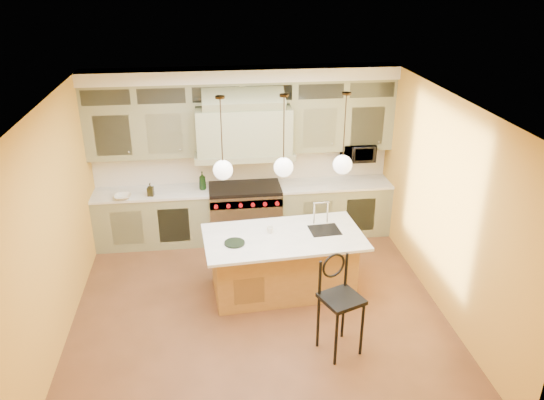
{
  "coord_description": "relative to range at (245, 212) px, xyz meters",
  "views": [
    {
      "loc": [
        -0.58,
        -6.05,
        4.4
      ],
      "look_at": [
        0.28,
        0.7,
        1.34
      ],
      "focal_mm": 35.0,
      "sensor_mm": 36.0,
      "label": 1
    }
  ],
  "objects": [
    {
      "name": "floor",
      "position": [
        0.0,
        -2.14,
        -0.49
      ],
      "size": [
        5.0,
        5.0,
        0.0
      ],
      "primitive_type": "plane",
      "color": "#56341D",
      "rests_on": "ground"
    },
    {
      "name": "pendant_left",
      "position": [
        -0.4,
        -1.69,
        1.46
      ],
      "size": [
        0.26,
        0.26,
        1.11
      ],
      "color": "#2D2319",
      "rests_on": "ceiling"
    },
    {
      "name": "wall_front",
      "position": [
        0.0,
        -4.64,
        0.96
      ],
      "size": [
        5.0,
        0.0,
        5.0
      ],
      "primitive_type": "plane",
      "rotation": [
        -1.57,
        0.0,
        0.0
      ],
      "color": "gold",
      "rests_on": "ground"
    },
    {
      "name": "ceiling",
      "position": [
        0.0,
        -2.14,
        2.41
      ],
      "size": [
        5.0,
        5.0,
        0.0
      ],
      "primitive_type": "plane",
      "rotation": [
        3.14,
        0.0,
        0.0
      ],
      "color": "white",
      "rests_on": "wall_back"
    },
    {
      "name": "kitchen_island",
      "position": [
        0.41,
        -1.7,
        -0.01
      ],
      "size": [
        2.29,
        1.33,
        1.35
      ],
      "rotation": [
        0.0,
        0.0,
        0.07
      ],
      "color": "#9F7138",
      "rests_on": "floor"
    },
    {
      "name": "pendant_right",
      "position": [
        1.2,
        -1.69,
        1.46
      ],
      "size": [
        0.26,
        0.26,
        1.11
      ],
      "color": "#2D2319",
      "rests_on": "ceiling"
    },
    {
      "name": "cup",
      "position": [
        0.23,
        -1.63,
        0.48
      ],
      "size": [
        0.11,
        0.11,
        0.09
      ],
      "primitive_type": "imported",
      "rotation": [
        0.0,
        0.0,
        -0.1
      ],
      "color": "white",
      "rests_on": "kitchen_island"
    },
    {
      "name": "wall_left",
      "position": [
        -2.5,
        -2.14,
        0.96
      ],
      "size": [
        0.0,
        5.0,
        5.0
      ],
      "primitive_type": "plane",
      "rotation": [
        1.57,
        0.0,
        1.57
      ],
      "color": "gold",
      "rests_on": "ground"
    },
    {
      "name": "wall_back",
      "position": [
        0.0,
        0.36,
        0.96
      ],
      "size": [
        5.0,
        0.0,
        5.0
      ],
      "primitive_type": "plane",
      "rotation": [
        1.57,
        0.0,
        0.0
      ],
      "color": "gold",
      "rests_on": "ground"
    },
    {
      "name": "counter_stool",
      "position": [
        0.89,
        -3.06,
        0.25
      ],
      "size": [
        0.58,
        0.58,
        1.27
      ],
      "rotation": [
        0.0,
        0.0,
        0.38
      ],
      "color": "black",
      "rests_on": "floor"
    },
    {
      "name": "range",
      "position": [
        0.0,
        0.0,
        0.0
      ],
      "size": [
        1.2,
        0.74,
        0.96
      ],
      "color": "silver",
      "rests_on": "floor"
    },
    {
      "name": "fruit_bowl",
      "position": [
        -1.97,
        -0.22,
        0.49
      ],
      "size": [
        0.29,
        0.29,
        0.07
      ],
      "primitive_type": "imported",
      "rotation": [
        0.0,
        0.0,
        0.06
      ],
      "color": "white",
      "rests_on": "back_cabinetry"
    },
    {
      "name": "oil_bottle_a",
      "position": [
        -0.7,
        0.01,
        0.61
      ],
      "size": [
        0.12,
        0.12,
        0.31
      ],
      "primitive_type": "imported",
      "rotation": [
        0.0,
        0.0,
        0.02
      ],
      "color": "black",
      "rests_on": "back_cabinetry"
    },
    {
      "name": "microwave",
      "position": [
        1.95,
        0.11,
        0.96
      ],
      "size": [
        0.54,
        0.37,
        0.3
      ],
      "primitive_type": "imported",
      "color": "black",
      "rests_on": "back_cabinetry"
    },
    {
      "name": "wall_right",
      "position": [
        2.5,
        -2.14,
        0.96
      ],
      "size": [
        0.0,
        5.0,
        5.0
      ],
      "primitive_type": "plane",
      "rotation": [
        1.57,
        0.0,
        -1.57
      ],
      "color": "gold",
      "rests_on": "ground"
    },
    {
      "name": "oil_bottle_b",
      "position": [
        -1.54,
        -0.15,
        0.56
      ],
      "size": [
        0.11,
        0.11,
        0.22
      ],
      "primitive_type": "imported",
      "rotation": [
        0.0,
        0.0,
        -0.14
      ],
      "color": "black",
      "rests_on": "back_cabinetry"
    },
    {
      "name": "back_cabinetry",
      "position": [
        0.0,
        0.09,
        0.94
      ],
      "size": [
        5.0,
        0.77,
        2.9
      ],
      "color": "gray",
      "rests_on": "floor"
    },
    {
      "name": "pendant_center",
      "position": [
        0.4,
        -1.69,
        1.46
      ],
      "size": [
        0.26,
        0.26,
        1.11
      ],
      "color": "#2D2319",
      "rests_on": "ceiling"
    }
  ]
}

